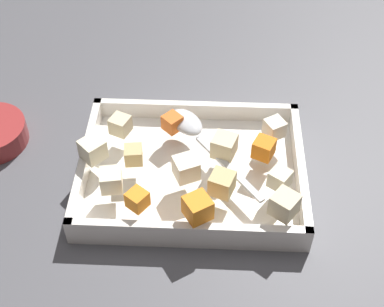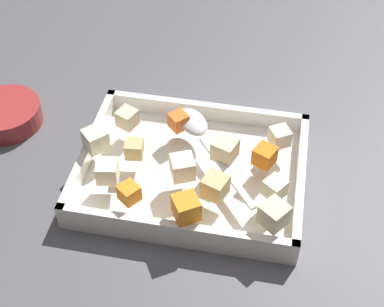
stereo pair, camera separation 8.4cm
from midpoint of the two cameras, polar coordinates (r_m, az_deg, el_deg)
ground_plane at (r=0.88m, az=3.65°, el=-2.21°), size 4.00×4.00×0.00m
baking_dish at (r=0.87m, az=2.76°, el=-2.08°), size 0.34×0.26×0.05m
carrot_chunk_far_left at (r=0.78m, az=-3.41°, el=-4.21°), size 0.04×0.04×0.03m
carrot_chunk_near_right at (r=0.76m, az=2.79°, el=-5.77°), size 0.05×0.05×0.03m
carrot_chunk_back_center at (r=0.84m, az=10.28°, el=-0.29°), size 0.04×0.04×0.03m
carrot_chunk_mid_left at (r=0.88m, az=1.32°, el=3.21°), size 0.04×0.04×0.03m
potato_chunk_corner_nw at (r=0.83m, az=6.22°, el=0.09°), size 0.04×0.04×0.03m
potato_chunk_far_right at (r=0.81m, az=-5.74°, el=-1.96°), size 0.04×0.04×0.03m
potato_chunk_corner_ne at (r=0.89m, az=-3.98°, el=3.50°), size 0.04×0.04×0.03m
potato_chunk_rim_edge at (r=0.84m, az=-3.11°, el=0.34°), size 0.03×0.03×0.03m
potato_chunk_center at (r=0.80m, az=11.44°, el=-3.63°), size 0.04×0.04×0.03m
potato_chunk_corner_se at (r=0.79m, az=5.43°, el=-3.53°), size 0.04×0.04×0.03m
potato_chunk_under_handle at (r=0.85m, az=-7.08°, el=1.31°), size 0.05×0.05×0.03m
potato_chunk_front_center at (r=0.77m, az=11.51°, el=-6.32°), size 0.05×0.05×0.03m
parsnip_chunk_heap_side at (r=0.81m, az=1.98°, el=-1.56°), size 0.04×0.04×0.03m
parsnip_chunk_near_left at (r=0.87m, az=11.69°, el=1.56°), size 0.04×0.04×0.03m
serving_spoon at (r=0.88m, az=3.20°, el=2.52°), size 0.16×0.19×0.02m
small_prep_bowl at (r=0.99m, az=-16.19°, el=3.75°), size 0.12×0.12×0.04m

